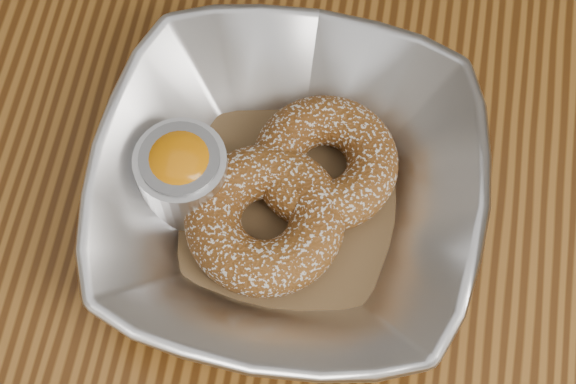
% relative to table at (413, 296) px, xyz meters
% --- Properties ---
extents(table, '(1.20, 0.80, 0.75)m').
position_rel_table_xyz_m(table, '(0.00, 0.00, 0.00)').
color(table, brown).
rests_on(table, ground_plane).
extents(serving_bowl, '(0.23, 0.23, 0.06)m').
position_rel_table_xyz_m(serving_bowl, '(-0.09, 0.01, 0.13)').
color(serving_bowl, silver).
rests_on(serving_bowl, table).
extents(parchment, '(0.19, 0.19, 0.00)m').
position_rel_table_xyz_m(parchment, '(-0.09, 0.01, 0.11)').
color(parchment, brown).
rests_on(parchment, table).
extents(donut_back, '(0.10, 0.10, 0.03)m').
position_rel_table_xyz_m(donut_back, '(-0.07, 0.03, 0.12)').
color(donut_back, brown).
rests_on(donut_back, parchment).
extents(donut_front, '(0.10, 0.10, 0.03)m').
position_rel_table_xyz_m(donut_front, '(-0.10, -0.01, 0.13)').
color(donut_front, brown).
rests_on(donut_front, parchment).
extents(ramekin, '(0.05, 0.05, 0.05)m').
position_rel_table_xyz_m(ramekin, '(-0.15, 0.01, 0.13)').
color(ramekin, silver).
rests_on(ramekin, table).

